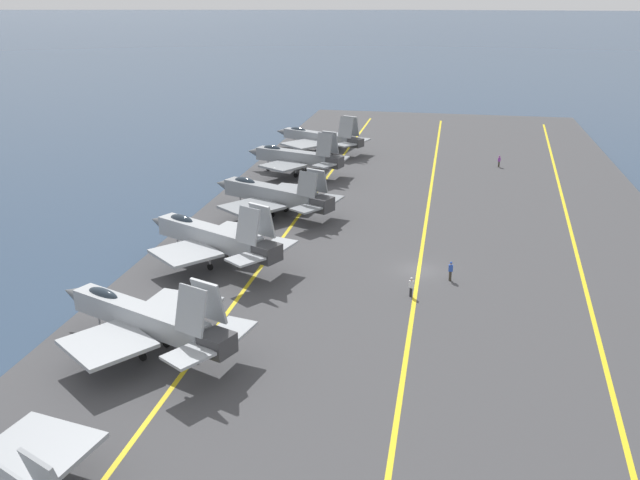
{
  "coord_description": "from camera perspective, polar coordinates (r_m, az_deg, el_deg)",
  "views": [
    {
      "loc": [
        -58.73,
        -2.05,
        24.7
      ],
      "look_at": [
        -0.45,
        9.28,
        2.9
      ],
      "focal_mm": 38.0,
      "sensor_mm": 36.0,
      "label": 1
    }
  ],
  "objects": [
    {
      "name": "crew_blue_vest",
      "position": [
        61.44,
        10.94,
        -2.51
      ],
      "size": [
        0.27,
        0.39,
        1.82
      ],
      "color": "#383328",
      "rests_on": "carrier_deck"
    },
    {
      "name": "crew_purple_vest",
      "position": [
        103.62,
        14.85,
        6.47
      ],
      "size": [
        0.45,
        0.4,
        1.74
      ],
      "color": "#383328",
      "rests_on": "carrier_deck"
    },
    {
      "name": "deck_stripe_foul_line",
      "position": [
        64.79,
        21.34,
        -3.33
      ],
      "size": [
        157.87,
        10.74,
        0.01
      ],
      "primitive_type": "cube",
      "rotation": [
        0.0,
        0.0,
        -0.07
      ],
      "color": "yellow",
      "rests_on": "carrier_deck"
    },
    {
      "name": "deck_stripe_edge_line",
      "position": [
        65.71,
        -4.49,
        -1.6
      ],
      "size": [
        158.19,
        1.18,
        0.01
      ],
      "primitive_type": "cube",
      "rotation": [
        0.0,
        0.0,
        -0.01
      ],
      "color": "yellow",
      "rests_on": "carrier_deck"
    },
    {
      "name": "parked_jet_sixth",
      "position": [
        110.1,
        -0.03,
        8.64
      ],
      "size": [
        14.1,
        16.78,
        6.23
      ],
      "color": "gray",
      "rests_on": "carrier_deck"
    },
    {
      "name": "parked_jet_fourth",
      "position": [
        78.63,
        -4.06,
        3.86
      ],
      "size": [
        14.17,
        16.73,
        5.94
      ],
      "color": "gray",
      "rests_on": "carrier_deck"
    },
    {
      "name": "ground_plane",
      "position": [
        63.75,
        8.3,
        -2.86
      ],
      "size": [
        2000.0,
        2000.0,
        0.0
      ],
      "primitive_type": "plane",
      "color": "navy"
    },
    {
      "name": "crew_white_vest",
      "position": [
        57.77,
        7.69,
        -3.86
      ],
      "size": [
        0.44,
        0.46,
        1.75
      ],
      "color": "#232328",
      "rests_on": "carrier_deck"
    },
    {
      "name": "parked_jet_third",
      "position": [
        64.18,
        -9.09,
        0.29
      ],
      "size": [
        12.7,
        16.37,
        6.81
      ],
      "color": "#9EA3A8",
      "rests_on": "carrier_deck"
    },
    {
      "name": "parked_jet_fifth",
      "position": [
        95.6,
        -2.11,
        7.0
      ],
      "size": [
        12.12,
        15.35,
        6.55
      ],
      "color": "gray",
      "rests_on": "carrier_deck"
    },
    {
      "name": "parked_jet_second",
      "position": [
        49.76,
        -14.6,
        -6.36
      ],
      "size": [
        12.57,
        16.51,
        6.58
      ],
      "color": "#9EA3A8",
      "rests_on": "carrier_deck"
    },
    {
      "name": "carrier_deck",
      "position": [
        63.67,
        8.31,
        -2.69
      ],
      "size": [
        175.77,
        53.12,
        0.4
      ],
      "primitive_type": "cube",
      "color": "#424244",
      "rests_on": "ground"
    },
    {
      "name": "deck_stripe_centerline",
      "position": [
        63.59,
        8.32,
        -2.52
      ],
      "size": [
        158.19,
        0.36,
        0.01
      ],
      "primitive_type": "cube",
      "color": "yellow",
      "rests_on": "carrier_deck"
    }
  ]
}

